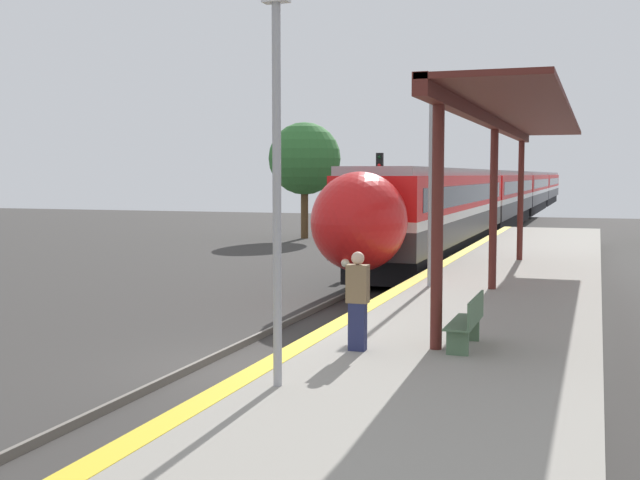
{
  "coord_description": "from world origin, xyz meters",
  "views": [
    {
      "loc": [
        6.61,
        -14.14,
        3.79
      ],
      "look_at": [
        0.57,
        3.23,
        2.29
      ],
      "focal_mm": 45.0,
      "sensor_mm": 36.0,
      "label": 1
    }
  ],
  "objects_px": {
    "person_waiting": "(358,300)",
    "railway_signal": "(379,197)",
    "train": "(513,193)",
    "lamppost_mid": "(431,167)",
    "platform_bench": "(469,320)",
    "lamppost_near": "(277,160)"
  },
  "relations": [
    {
      "from": "lamppost_mid",
      "to": "railway_signal",
      "type": "bearing_deg",
      "value": 110.94
    },
    {
      "from": "platform_bench",
      "to": "lamppost_mid",
      "type": "distance_m",
      "value": 8.07
    },
    {
      "from": "platform_bench",
      "to": "railway_signal",
      "type": "xyz_separation_m",
      "value": [
        -6.69,
        19.19,
        1.53
      ]
    },
    {
      "from": "train",
      "to": "lamppost_near",
      "type": "distance_m",
      "value": 57.22
    },
    {
      "from": "railway_signal",
      "to": "lamppost_near",
      "type": "relative_size",
      "value": 0.86
    },
    {
      "from": "person_waiting",
      "to": "lamppost_near",
      "type": "distance_m",
      "value": 3.42
    },
    {
      "from": "person_waiting",
      "to": "railway_signal",
      "type": "bearing_deg",
      "value": 103.94
    },
    {
      "from": "train",
      "to": "platform_bench",
      "type": "relative_size",
      "value": 57.07
    },
    {
      "from": "platform_bench",
      "to": "lamppost_near",
      "type": "xyz_separation_m",
      "value": [
        -2.14,
        -3.31,
        2.66
      ]
    },
    {
      "from": "railway_signal",
      "to": "lamppost_near",
      "type": "xyz_separation_m",
      "value": [
        4.55,
        -22.5,
        1.13
      ]
    },
    {
      "from": "platform_bench",
      "to": "lamppost_near",
      "type": "height_order",
      "value": "lamppost_near"
    },
    {
      "from": "person_waiting",
      "to": "railway_signal",
      "type": "distance_m",
      "value": 20.61
    },
    {
      "from": "person_waiting",
      "to": "lamppost_mid",
      "type": "distance_m",
      "value": 8.42
    },
    {
      "from": "train",
      "to": "person_waiting",
      "type": "height_order",
      "value": "train"
    },
    {
      "from": "lamppost_mid",
      "to": "platform_bench",
      "type": "bearing_deg",
      "value": -73.68
    },
    {
      "from": "train",
      "to": "lamppost_mid",
      "type": "relative_size",
      "value": 16.99
    },
    {
      "from": "train",
      "to": "lamppost_near",
      "type": "relative_size",
      "value": 16.99
    },
    {
      "from": "platform_bench",
      "to": "lamppost_near",
      "type": "relative_size",
      "value": 0.3
    },
    {
      "from": "railway_signal",
      "to": "lamppost_mid",
      "type": "xyz_separation_m",
      "value": [
        4.55,
        -11.88,
        1.13
      ]
    },
    {
      "from": "train",
      "to": "railway_signal",
      "type": "distance_m",
      "value": 34.7
    },
    {
      "from": "lamppost_near",
      "to": "lamppost_mid",
      "type": "distance_m",
      "value": 10.62
    },
    {
      "from": "person_waiting",
      "to": "lamppost_mid",
      "type": "relative_size",
      "value": 0.3
    }
  ]
}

